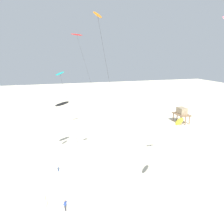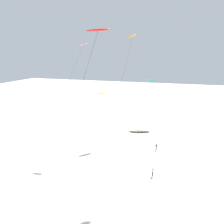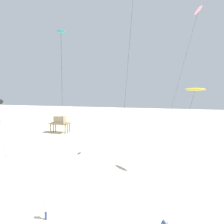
% 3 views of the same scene
% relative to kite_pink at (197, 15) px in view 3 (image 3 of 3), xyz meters
% --- Properties ---
extents(kite_pink, '(6.43, 11.40, 25.25)m').
position_rel_kite_pink_xyz_m(kite_pink, '(0.00, 0.00, 0.00)').
color(kite_pink, pink).
rests_on(kite_pink, ground).
extents(kite_teal, '(3.00, 4.48, 18.28)m').
position_rel_kite_pink_xyz_m(kite_teal, '(-13.47, -19.00, -6.53)').
color(kite_teal, teal).
rests_on(kite_teal, ground).
extents(kite_yellow, '(3.91, 5.63, 12.89)m').
position_rel_kite_pink_xyz_m(kite_yellow, '(-0.35, -5.32, -11.55)').
color(kite_yellow, yellow).
rests_on(kite_yellow, ground).
extents(kite_flyer_middle, '(0.68, 0.69, 1.67)m').
position_rel_kite_pink_xyz_m(kite_flyer_middle, '(-14.85, -20.31, -23.21)').
color(kite_flyer_middle, navy).
rests_on(kite_flyer_middle, ground).
extents(stilt_house, '(5.68, 3.53, 4.86)m').
position_rel_kite_pink_xyz_m(stilt_house, '(-34.34, 18.57, -20.67)').
color(stilt_house, '#846647').
rests_on(stilt_house, ground).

